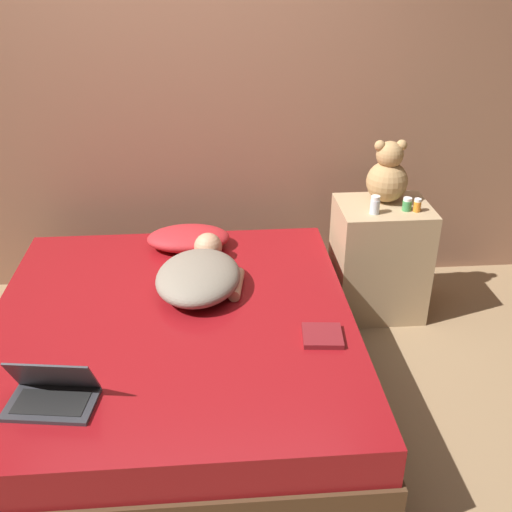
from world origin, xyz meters
TOP-DOWN VIEW (x-y plane):
  - ground_plane at (0.00, 0.00)m, footprint 12.00×12.00m
  - wall_back at (0.00, 1.21)m, footprint 8.00×0.06m
  - bed at (0.00, 0.00)m, footprint 1.75×1.87m
  - nightstand at (1.20, 0.70)m, footprint 0.53×0.43m
  - pillow at (0.07, 0.71)m, footprint 0.47×0.31m
  - person_lying at (0.14, 0.25)m, footprint 0.50×0.71m
  - laptop at (-0.43, -0.56)m, footprint 0.36×0.25m
  - teddy_bear at (1.22, 0.77)m, footprint 0.24×0.24m
  - bottle_clear at (1.11, 0.60)m, footprint 0.05×0.05m
  - bottle_green at (1.30, 0.63)m, footprint 0.05×0.05m
  - bottle_orange at (1.35, 0.61)m, footprint 0.04×0.04m
  - book at (0.68, -0.23)m, footprint 0.19×0.19m

SIDE VIEW (x-z plane):
  - ground_plane at x=0.00m, z-range 0.00..0.00m
  - bed at x=0.00m, z-range 0.00..0.47m
  - nightstand at x=1.20m, z-range 0.00..0.70m
  - book at x=0.68m, z-range 0.47..0.49m
  - laptop at x=-0.43m, z-range 0.42..0.61m
  - pillow at x=0.07m, z-range 0.47..0.58m
  - person_lying at x=0.14m, z-range 0.47..0.63m
  - bottle_green at x=1.30m, z-range 0.70..0.77m
  - bottle_orange at x=1.35m, z-range 0.70..0.77m
  - bottle_clear at x=1.11m, z-range 0.69..0.80m
  - teddy_bear at x=1.22m, z-range 0.67..1.04m
  - wall_back at x=0.00m, z-range 0.00..2.60m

